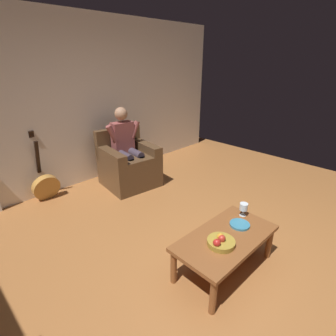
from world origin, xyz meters
The scene contains 9 objects.
ground_plane centered at (0.00, 0.00, 0.00)m, with size 7.16×7.16×0.00m, color #9A5F31.
wall_back centered at (0.00, -2.99, 1.33)m, with size 6.36×0.06×2.65m, color silver.
armchair centered at (-0.49, -2.32, 0.34)m, with size 0.90×0.89×0.92m.
person_seated centered at (-0.49, -2.34, 0.70)m, with size 0.61×0.58×1.28m.
coffee_table centered at (0.05, -0.06, 0.35)m, with size 1.09×0.59×0.40m.
guitar centered at (0.72, -2.78, 0.23)m, with size 0.40×0.31×1.05m.
wine_glass_near centered at (-0.39, -0.13, 0.50)m, with size 0.09×0.09×0.15m.
fruit_bowl centered at (0.19, -0.02, 0.44)m, with size 0.26×0.26×0.11m.
decorative_dish centered at (-0.20, -0.06, 0.41)m, with size 0.20×0.20×0.02m, color teal.
Camera 1 is at (1.91, 1.00, 1.99)m, focal length 27.87 mm.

